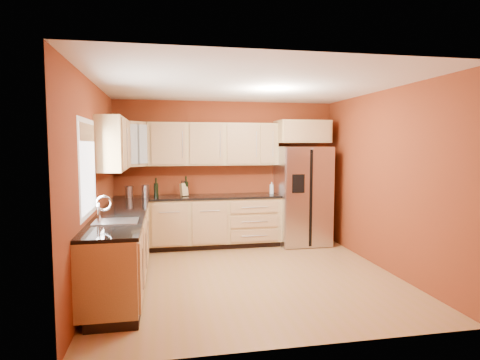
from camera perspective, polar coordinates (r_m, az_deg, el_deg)
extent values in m
plane|color=#A4783F|center=(5.71, 1.25, -13.49)|extent=(4.00, 4.00, 0.00)
plane|color=silver|center=(5.47, 1.30, 13.31)|extent=(4.00, 4.00, 0.00)
cube|color=maroon|center=(7.40, -1.97, 1.05)|extent=(4.00, 0.04, 2.60)
cube|color=maroon|center=(3.52, 8.12, -3.38)|extent=(4.00, 0.04, 2.60)
cube|color=maroon|center=(5.39, -20.02, -0.73)|extent=(0.04, 4.00, 2.60)
cube|color=maroon|center=(6.17, 19.75, -0.03)|extent=(0.04, 4.00, 2.60)
cube|color=#A0864D|center=(7.15, -5.96, -6.07)|extent=(2.90, 0.60, 0.88)
cube|color=#A0864D|center=(5.50, -16.61, -9.64)|extent=(0.60, 2.80, 0.88)
cube|color=black|center=(7.07, -5.99, -2.42)|extent=(2.90, 0.62, 0.04)
cube|color=black|center=(5.40, -16.63, -4.91)|extent=(0.62, 2.80, 0.04)
cube|color=#A0864D|center=(7.18, -3.76, 5.11)|extent=(2.30, 0.33, 0.75)
cube|color=#A0864D|center=(6.06, -17.53, 4.91)|extent=(0.33, 1.35, 0.75)
cube|color=#A0864D|center=(6.98, -15.28, 4.95)|extent=(0.67, 0.67, 0.75)
cube|color=#A0864D|center=(7.42, 8.80, 6.80)|extent=(0.92, 0.60, 0.40)
cube|color=#B0B0B5|center=(7.41, 8.87, -2.19)|extent=(0.90, 0.75, 1.78)
cube|color=white|center=(4.87, -20.80, 1.62)|extent=(0.03, 0.90, 1.00)
cylinder|color=#B0B0B5|center=(7.07, -15.50, -1.63)|extent=(0.13, 0.13, 0.19)
cylinder|color=#B0B0B5|center=(7.04, -13.29, -1.55)|extent=(0.16, 0.16, 0.21)
cube|color=#A68450|center=(7.07, -7.98, -1.37)|extent=(0.14, 0.13, 0.22)
cylinder|color=silver|center=(7.34, 4.52, -1.13)|extent=(0.09, 0.09, 0.21)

